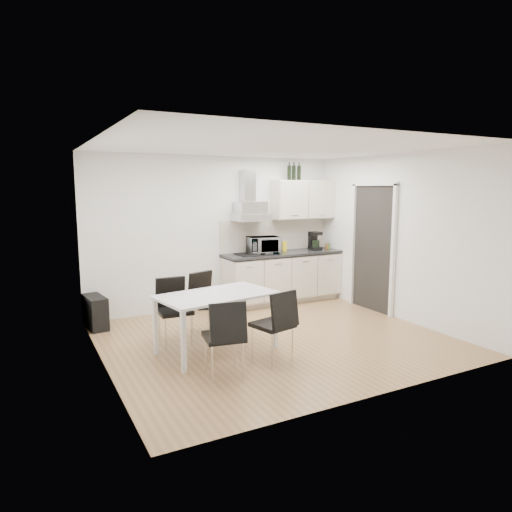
{
  "coord_description": "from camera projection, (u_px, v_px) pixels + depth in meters",
  "views": [
    {
      "loc": [
        -3.04,
        -5.26,
        2.07
      ],
      "look_at": [
        -0.05,
        0.45,
        1.1
      ],
      "focal_mm": 32.0,
      "sensor_mm": 36.0,
      "label": 1
    }
  ],
  "objects": [
    {
      "name": "chair_near_left",
      "position": [
        224.0,
        338.0,
        5.0
      ],
      "size": [
        0.52,
        0.57,
        0.88
      ],
      "primitive_type": null,
      "rotation": [
        0.0,
        0.0,
        -0.17
      ],
      "color": "black",
      "rests_on": "ground"
    },
    {
      "name": "chair_near_right",
      "position": [
        272.0,
        326.0,
        5.43
      ],
      "size": [
        0.55,
        0.59,
        0.88
      ],
      "primitive_type": null,
      "rotation": [
        0.0,
        0.0,
        0.25
      ],
      "color": "black",
      "rests_on": "ground"
    },
    {
      "name": "ground",
      "position": [
        274.0,
        338.0,
        6.31
      ],
      "size": [
        4.5,
        4.5,
        0.0
      ],
      "primitive_type": "plane",
      "color": "#A57D50",
      "rests_on": "ground"
    },
    {
      "name": "chair_far_left",
      "position": [
        175.0,
        312.0,
        6.02
      ],
      "size": [
        0.46,
        0.52,
        0.88
      ],
      "primitive_type": null,
      "rotation": [
        0.0,
        0.0,
        3.1
      ],
      "color": "black",
      "rests_on": "ground"
    },
    {
      "name": "floor_speaker",
      "position": [
        202.0,
        301.0,
        7.81
      ],
      "size": [
        0.19,
        0.18,
        0.28
      ],
      "primitive_type": "cube",
      "rotation": [
        0.0,
        0.0,
        -0.2
      ],
      "color": "black",
      "rests_on": "ground"
    },
    {
      "name": "kitchenette",
      "position": [
        283.0,
        257.0,
        8.26
      ],
      "size": [
        2.22,
        0.64,
        2.52
      ],
      "color": "beige",
      "rests_on": "ground"
    },
    {
      "name": "guitar_amp",
      "position": [
        95.0,
        312.0,
        6.75
      ],
      "size": [
        0.32,
        0.61,
        0.48
      ],
      "rotation": [
        0.0,
        0.0,
        0.13
      ],
      "color": "black",
      "rests_on": "ground"
    },
    {
      "name": "wall_front",
      "position": [
        379.0,
        269.0,
        4.37
      ],
      "size": [
        4.5,
        0.1,
        2.6
      ],
      "primitive_type": "cube",
      "color": "white",
      "rests_on": "ground"
    },
    {
      "name": "dining_table",
      "position": [
        216.0,
        300.0,
        5.73
      ],
      "size": [
        1.55,
        1.05,
        0.75
      ],
      "rotation": [
        0.0,
        0.0,
        0.17
      ],
      "color": "white",
      "rests_on": "ground"
    },
    {
      "name": "wall_back",
      "position": [
        217.0,
        233.0,
        7.87
      ],
      "size": [
        4.5,
        0.1,
        2.6
      ],
      "primitive_type": "cube",
      "color": "white",
      "rests_on": "ground"
    },
    {
      "name": "ceiling",
      "position": [
        275.0,
        146.0,
        5.93
      ],
      "size": [
        4.5,
        4.5,
        0.0
      ],
      "primitive_type": "plane",
      "color": "white",
      "rests_on": "wall_back"
    },
    {
      "name": "wall_right",
      "position": [
        399.0,
        237.0,
        7.15
      ],
      "size": [
        0.1,
        4.0,
        2.6
      ],
      "primitive_type": "cube",
      "color": "white",
      "rests_on": "ground"
    },
    {
      "name": "chair_far_right",
      "position": [
        209.0,
        304.0,
        6.46
      ],
      "size": [
        0.58,
        0.61,
        0.88
      ],
      "primitive_type": null,
      "rotation": [
        0.0,
        0.0,
        3.47
      ],
      "color": "black",
      "rests_on": "ground"
    },
    {
      "name": "doorway",
      "position": [
        372.0,
        249.0,
        7.65
      ],
      "size": [
        0.08,
        1.04,
        2.1
      ],
      "primitive_type": "cube",
      "color": "white",
      "rests_on": "ground"
    },
    {
      "name": "wall_left",
      "position": [
        100.0,
        257.0,
        5.09
      ],
      "size": [
        0.1,
        4.0,
        2.6
      ],
      "primitive_type": "cube",
      "color": "white",
      "rests_on": "ground"
    }
  ]
}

